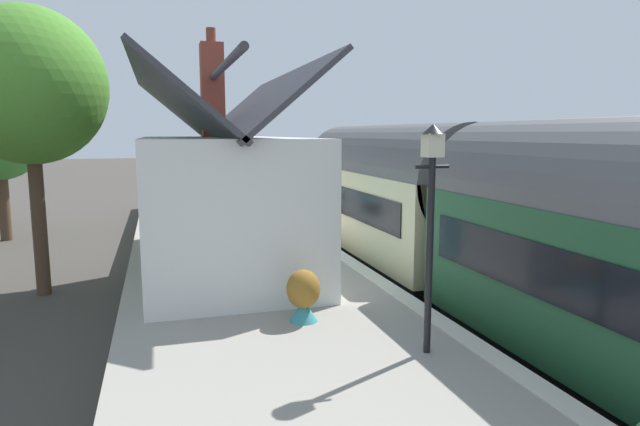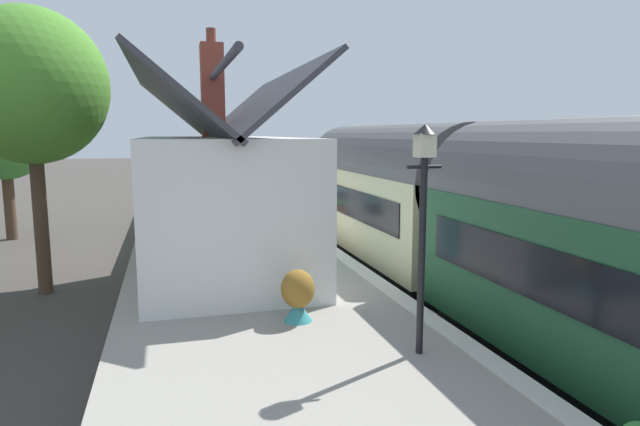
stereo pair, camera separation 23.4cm
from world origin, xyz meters
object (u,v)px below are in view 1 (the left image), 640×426
planter_under_sign (264,210)px  planter_corner_building (303,295)px  planter_bench_right (181,208)px  lamp_post_platform (431,193)px  bench_platform_end (212,193)px  planter_by_door (192,216)px  tree_behind_building (29,87)px  train (470,219)px  planter_bench_left (262,202)px  station_building (220,196)px  bench_near_building (230,207)px

planter_under_sign → planter_corner_building: bearing=172.5°
planter_bench_right → lamp_post_platform: lamp_post_platform is taller
planter_corner_building → planter_under_sign: bearing=-7.5°
bench_platform_end → planter_corner_building: 15.93m
planter_by_door → tree_behind_building: bearing=130.9°
train → planter_by_door: (7.98, 5.48, -0.85)m
planter_bench_left → lamp_post_platform: size_ratio=0.25×
planter_bench_left → lamp_post_platform: bearing=179.1°
station_building → planter_under_sign: size_ratio=9.39×
planter_by_door → lamp_post_platform: 12.07m
planter_under_sign → planter_bench_left: bearing=-6.3°
lamp_post_platform → tree_behind_building: tree_behind_building is taller
planter_bench_left → lamp_post_platform: 14.25m
planter_corner_building → station_building: bearing=10.6°
planter_bench_right → bench_near_building: bearing=-108.1°
planter_by_door → lamp_post_platform: size_ratio=0.27×
planter_bench_left → station_building: bearing=162.7°
bench_platform_end → tree_behind_building: bearing=151.5°
planter_bench_right → planter_under_sign: (-0.33, -2.97, -0.15)m
station_building → tree_behind_building: tree_behind_building is taller
planter_corner_building → planter_bench_right: size_ratio=1.06×
station_building → planter_under_sign: station_building is taller
station_building → planter_by_door: (5.35, 0.37, -1.24)m
tree_behind_building → bench_near_building: bearing=-49.4°
planter_corner_building → planter_by_door: 9.94m
planter_bench_right → tree_behind_building: 7.35m
planter_bench_right → planter_bench_left: 3.19m
train → lamp_post_platform: (-3.66, 2.91, 1.04)m
planter_bench_left → planter_under_sign: bearing=173.7°
bench_platform_end → planter_under_sign: bearing=-162.7°
planter_under_sign → lamp_post_platform: bearing=179.5°
station_building → planter_bench_left: bearing=-17.3°
train → station_building: station_building is taller
bench_platform_end → lamp_post_platform: bearing=-175.6°
bench_platform_end → planter_corner_building: size_ratio=1.60×
planter_corner_building → bench_near_building: bearing=-0.9°
tree_behind_building → bench_platform_end: bearing=-28.5°
station_building → bench_platform_end: size_ratio=5.85×
planter_under_sign → bench_platform_end: bearing=17.3°
train → planter_bench_right: size_ratio=20.99×
bench_platform_end → lamp_post_platform: size_ratio=0.43×
planter_by_door → tree_behind_building: size_ratio=0.12×
bench_platform_end → lamp_post_platform: (-17.71, -1.36, 1.82)m
planter_bench_left → bench_platform_end: bearing=23.9°
planter_corner_building → planter_bench_right: (11.56, 1.50, -0.01)m
planter_corner_building → planter_under_sign: planter_corner_building is taller
lamp_post_platform → planter_bench_right: bearing=12.1°
train → planter_bench_left: (10.47, 2.68, -0.80)m
planter_under_sign → lamp_post_platform: size_ratio=0.27×
lamp_post_platform → tree_behind_building: 10.66m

